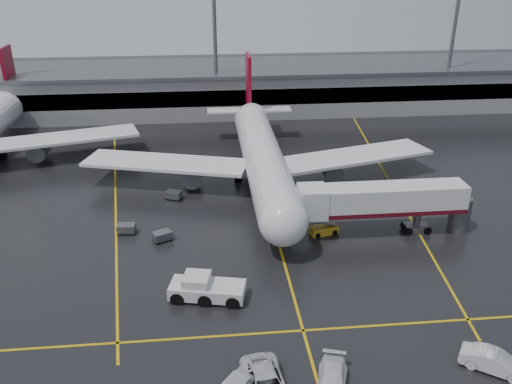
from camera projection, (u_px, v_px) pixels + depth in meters
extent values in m
plane|color=black|center=(271.00, 214.00, 65.37)|extent=(220.00, 220.00, 0.00)
cube|color=gold|center=(271.00, 214.00, 65.36)|extent=(0.25, 90.00, 0.02)
cube|color=gold|center=(303.00, 330.00, 45.44)|extent=(60.00, 0.25, 0.02)
cube|color=gold|center=(115.00, 188.00, 72.58)|extent=(9.99, 69.35, 0.02)
cube|color=gold|center=(387.00, 177.00, 76.07)|extent=(7.57, 69.64, 0.02)
cube|color=gray|center=(241.00, 89.00, 107.17)|extent=(120.00, 18.00, 8.00)
cube|color=black|center=(244.00, 98.00, 99.00)|extent=(120.00, 0.40, 3.00)
cube|color=#595B60|center=(240.00, 67.00, 105.39)|extent=(122.00, 19.00, 0.60)
cylinder|color=#595B60|center=(215.00, 51.00, 97.76)|extent=(0.70, 0.70, 25.00)
cylinder|color=#595B60|center=(452.00, 47.00, 101.90)|extent=(0.70, 0.70, 25.00)
cylinder|color=silver|center=(263.00, 159.00, 70.87)|extent=(5.20, 36.00, 5.20)
sphere|color=silver|center=(283.00, 222.00, 54.57)|extent=(5.20, 5.20, 5.20)
cone|color=silver|center=(249.00, 111.00, 89.64)|extent=(4.94, 8.00, 4.94)
cube|color=maroon|center=(248.00, 81.00, 88.51)|extent=(0.50, 5.50, 8.50)
cube|color=silver|center=(249.00, 110.00, 89.55)|extent=(14.00, 3.00, 0.25)
cube|color=silver|center=(166.00, 163.00, 71.82)|extent=(22.80, 11.83, 0.40)
cube|color=silver|center=(355.00, 156.00, 74.21)|extent=(22.80, 11.83, 0.40)
cylinder|color=#595B60|center=(192.00, 174.00, 71.81)|extent=(2.60, 4.50, 2.60)
cylinder|color=#595B60|center=(331.00, 169.00, 73.56)|extent=(2.60, 4.50, 2.60)
cylinder|color=#595B60|center=(279.00, 235.00, 58.61)|extent=(0.56, 0.56, 2.00)
cylinder|color=#595B60|center=(238.00, 174.00, 74.62)|extent=(0.56, 0.56, 2.00)
cylinder|color=#595B60|center=(283.00, 172.00, 75.21)|extent=(0.56, 0.56, 2.00)
cylinder|color=black|center=(279.00, 239.00, 58.84)|extent=(0.40, 1.10, 1.10)
cylinder|color=black|center=(238.00, 177.00, 74.80)|extent=(1.00, 1.40, 1.40)
cylinder|color=black|center=(283.00, 175.00, 75.39)|extent=(1.00, 1.40, 1.40)
cone|color=silver|center=(12.00, 99.00, 96.64)|extent=(4.94, 8.00, 4.94)
cube|color=maroon|center=(9.00, 71.00, 95.51)|extent=(0.50, 5.50, 8.50)
cube|color=silver|center=(12.00, 98.00, 96.55)|extent=(14.00, 3.00, 0.25)
cube|color=silver|center=(63.00, 138.00, 81.21)|extent=(22.80, 11.83, 0.40)
cylinder|color=#595B60|center=(40.00, 150.00, 80.56)|extent=(2.60, 4.50, 2.60)
cylinder|color=#595B60|center=(2.00, 153.00, 82.21)|extent=(0.56, 0.56, 2.00)
cylinder|color=black|center=(2.00, 156.00, 82.39)|extent=(1.00, 1.40, 1.40)
cube|color=silver|center=(385.00, 198.00, 59.21)|extent=(18.00, 3.20, 3.00)
cube|color=#4C0913|center=(384.00, 209.00, 59.75)|extent=(18.00, 3.30, 0.50)
cube|color=silver|center=(312.00, 202.00, 58.46)|extent=(3.00, 3.40, 3.30)
cylinder|color=#595B60|center=(417.00, 220.00, 60.78)|extent=(0.80, 0.80, 3.00)
cube|color=#595B60|center=(416.00, 228.00, 61.22)|extent=(2.60, 1.60, 0.90)
cylinder|color=#595B60|center=(460.00, 214.00, 61.04)|extent=(2.40, 2.40, 4.00)
cylinder|color=black|center=(406.00, 228.00, 61.12)|extent=(0.90, 1.80, 0.90)
cylinder|color=black|center=(425.00, 228.00, 61.32)|extent=(0.90, 1.80, 0.90)
cube|color=silver|center=(208.00, 290.00, 49.36)|extent=(7.34, 4.20, 1.18)
cube|color=silver|center=(197.00, 280.00, 49.06)|extent=(2.83, 2.83, 0.99)
cube|color=black|center=(197.00, 280.00, 49.06)|extent=(2.54, 2.54, 0.89)
cylinder|color=black|center=(181.00, 291.00, 49.78)|extent=(1.90, 3.17, 1.28)
cylinder|color=black|center=(208.00, 293.00, 49.50)|extent=(1.90, 3.17, 1.28)
cylinder|color=black|center=(235.00, 295.00, 49.22)|extent=(1.90, 3.17, 1.28)
cube|color=gold|center=(324.00, 230.00, 60.75)|extent=(3.36, 1.97, 0.96)
cube|color=#595B60|center=(324.00, 223.00, 60.37)|extent=(3.14, 1.44, 1.10)
cylinder|color=black|center=(315.00, 233.00, 60.53)|extent=(0.93, 1.59, 0.61)
cylinder|color=black|center=(332.00, 230.00, 61.14)|extent=(0.93, 1.59, 0.61)
imported|color=silver|center=(332.00, 381.00, 39.07)|extent=(3.54, 5.66, 1.53)
imported|color=silver|center=(495.00, 362.00, 40.81)|extent=(5.17, 4.38, 1.67)
cube|color=#595B60|center=(162.00, 236.00, 59.20)|extent=(2.37, 2.05, 0.90)
cylinder|color=black|center=(158.00, 243.00, 58.62)|extent=(0.40, 0.20, 0.40)
cylinder|color=black|center=(171.00, 239.00, 59.39)|extent=(0.40, 0.20, 0.40)
cylinder|color=black|center=(154.00, 239.00, 59.39)|extent=(0.40, 0.20, 0.40)
cylinder|color=black|center=(167.00, 236.00, 60.16)|extent=(0.40, 0.20, 0.40)
cube|color=#595B60|center=(126.00, 228.00, 60.79)|extent=(2.10, 1.46, 0.90)
cylinder|color=black|center=(119.00, 234.00, 60.52)|extent=(0.40, 0.20, 0.40)
cylinder|color=black|center=(133.00, 234.00, 60.54)|extent=(0.40, 0.20, 0.40)
cylinder|color=black|center=(121.00, 230.00, 61.43)|extent=(0.40, 0.20, 0.40)
cylinder|color=black|center=(135.00, 229.00, 61.45)|extent=(0.40, 0.20, 0.40)
cube|color=#595B60|center=(174.00, 195.00, 69.06)|extent=(2.35, 1.98, 0.90)
cylinder|color=black|center=(167.00, 199.00, 69.04)|extent=(0.40, 0.20, 0.40)
cylinder|color=black|center=(178.00, 200.00, 68.61)|extent=(0.40, 0.20, 0.40)
cylinder|color=black|center=(170.00, 196.00, 69.91)|extent=(0.40, 0.20, 0.40)
cylinder|color=black|center=(181.00, 197.00, 69.48)|extent=(0.40, 0.20, 0.40)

